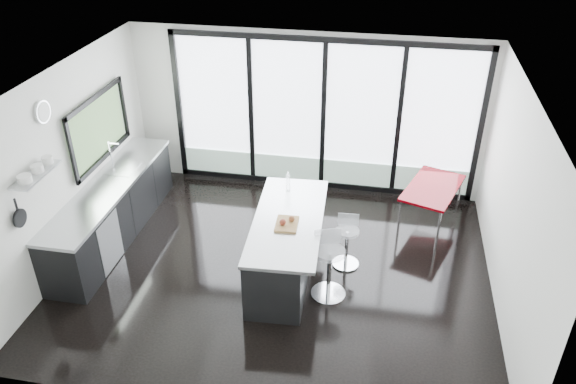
% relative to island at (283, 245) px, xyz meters
% --- Properties ---
extents(floor, '(6.00, 5.00, 0.00)m').
position_rel_island_xyz_m(floor, '(-0.09, -0.00, -0.46)').
color(floor, black).
rests_on(floor, ground).
extents(ceiling, '(6.00, 5.00, 0.00)m').
position_rel_island_xyz_m(ceiling, '(-0.09, -0.00, 2.34)').
color(ceiling, white).
rests_on(ceiling, wall_back).
extents(wall_back, '(6.00, 0.09, 2.80)m').
position_rel_island_xyz_m(wall_back, '(0.19, 2.46, 0.81)').
color(wall_back, silver).
rests_on(wall_back, ground).
extents(wall_front, '(6.00, 0.00, 2.80)m').
position_rel_island_xyz_m(wall_front, '(-0.09, -2.50, 0.94)').
color(wall_front, silver).
rests_on(wall_front, ground).
extents(wall_left, '(0.26, 5.00, 2.80)m').
position_rel_island_xyz_m(wall_left, '(-3.06, 0.27, 1.10)').
color(wall_left, silver).
rests_on(wall_left, ground).
extents(wall_right, '(0.00, 5.00, 2.80)m').
position_rel_island_xyz_m(wall_right, '(2.91, -0.00, 0.94)').
color(wall_right, silver).
rests_on(wall_right, ground).
extents(counter_cabinets, '(0.69, 3.24, 1.36)m').
position_rel_island_xyz_m(counter_cabinets, '(-2.76, 0.40, 0.00)').
color(counter_cabinets, black).
rests_on(counter_cabinets, floor).
extents(island, '(1.06, 2.27, 1.18)m').
position_rel_island_xyz_m(island, '(0.00, 0.00, 0.00)').
color(island, black).
rests_on(island, floor).
extents(bar_stool_near, '(0.61, 0.61, 0.75)m').
position_rel_island_xyz_m(bar_stool_near, '(0.70, -0.39, -0.09)').
color(bar_stool_near, silver).
rests_on(bar_stool_near, floor).
extents(bar_stool_far, '(0.41, 0.41, 0.62)m').
position_rel_island_xyz_m(bar_stool_far, '(0.87, 0.31, -0.15)').
color(bar_stool_far, silver).
rests_on(bar_stool_far, floor).
extents(red_table, '(1.09, 1.43, 0.67)m').
position_rel_island_xyz_m(red_table, '(2.08, 1.67, -0.12)').
color(red_table, '#6F0108').
rests_on(red_table, floor).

